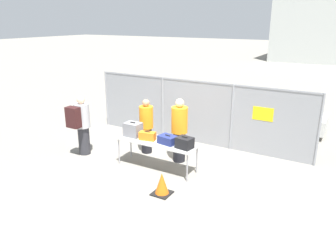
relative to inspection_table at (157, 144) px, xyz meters
name	(u,v)px	position (x,y,z in m)	size (l,w,h in m)	color
ground_plane	(160,166)	(0.01, 0.12, -0.71)	(120.00, 120.00, 0.00)	gray
fence_section	(196,110)	(0.03, 2.36, 0.37)	(7.50, 0.07, 2.07)	gray
inspection_table	(157,144)	(0.00, 0.00, 0.00)	(2.27, 0.68, 0.77)	#B2B2AD
suitcase_grey	(133,129)	(-0.82, 0.06, 0.25)	(0.46, 0.35, 0.41)	slate
suitcase_orange	(147,136)	(-0.30, 0.01, 0.17)	(0.48, 0.30, 0.25)	orange
suitcase_navy	(168,140)	(0.32, 0.05, 0.16)	(0.52, 0.41, 0.24)	navy
suitcase_black	(185,143)	(0.85, -0.01, 0.20)	(0.44, 0.38, 0.31)	black
traveler_hooded	(81,123)	(-2.44, -0.30, 0.27)	(0.44, 0.69, 1.79)	#2D2D33
security_worker_near	(179,130)	(0.30, 0.74, 0.24)	(0.46, 0.46, 1.84)	black
security_worker_far	(146,125)	(-0.87, 0.81, 0.15)	(0.41, 0.41, 1.67)	black
utility_trailer	(276,119)	(2.03, 5.06, -0.31)	(4.30, 2.08, 0.68)	silver
traffic_cone	(162,184)	(0.85, -1.13, -0.47)	(0.43, 0.43, 0.54)	black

